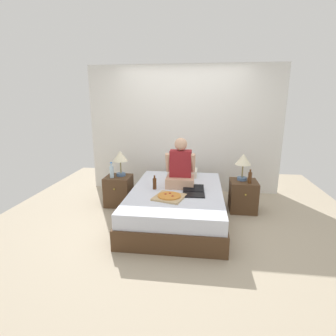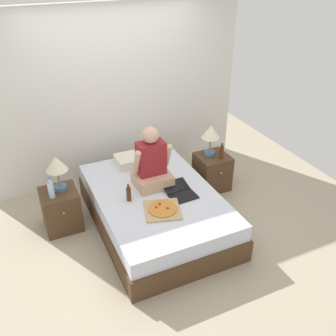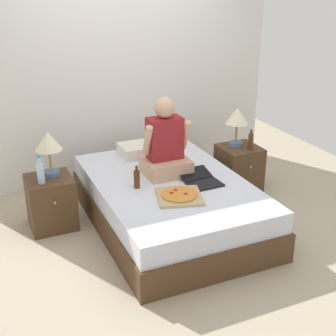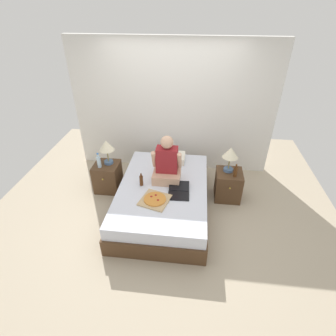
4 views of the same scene
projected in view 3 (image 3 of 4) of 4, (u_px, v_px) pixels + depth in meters
The scene contains 14 objects.
ground_plane at pixel (169, 224), 4.76m from camera, with size 5.81×5.81×0.00m, color tan.
wall_back at pixel (120, 75), 5.49m from camera, with size 3.81×0.12×2.50m, color silver.
bed at pixel (169, 203), 4.67m from camera, with size 1.44×2.14×0.48m.
nightstand_left at pixel (51, 202), 4.63m from camera, with size 0.44×0.47×0.52m.
lamp_on_left_nightstand at pixel (48, 144), 4.46m from camera, with size 0.26×0.26×0.45m.
water_bottle at pixel (41, 172), 4.38m from camera, with size 0.07×0.07×0.28m.
nightstand_right at pixel (239, 168), 5.44m from camera, with size 0.44×0.47×0.52m.
lamp_on_right_nightstand at pixel (237, 119), 5.25m from camera, with size 0.26×0.26×0.45m.
beer_bottle at pixel (251, 141), 5.25m from camera, with size 0.06×0.06×0.23m.
pillow at pixel (143, 149), 5.23m from camera, with size 0.52×0.34×0.12m, color silver.
person_seated at pixel (165, 146), 4.64m from camera, with size 0.47×0.40×0.78m.
laptop at pixel (201, 181), 4.53m from camera, with size 0.33×0.43×0.07m.
pizza_box at pixel (179, 196), 4.22m from camera, with size 0.50×0.50×0.04m.
beer_bottle_on_bed at pixel (137, 179), 4.39m from camera, with size 0.06×0.06×0.22m.
Camera 3 is at (-1.70, -3.81, 2.36)m, focal length 50.00 mm.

